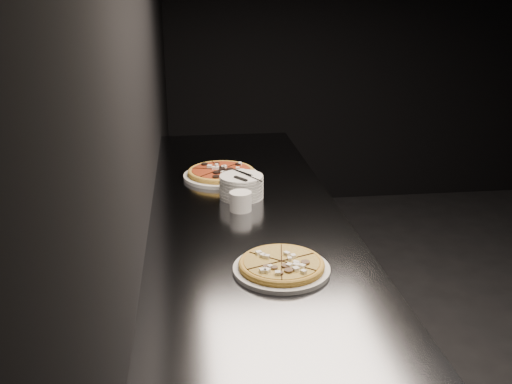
{
  "coord_description": "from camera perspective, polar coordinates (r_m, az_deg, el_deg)",
  "views": [
    {
      "loc": [
        -2.34,
        -2.08,
        1.74
      ],
      "look_at": [
        -2.08,
        0.07,
        0.96
      ],
      "focal_mm": 40.0,
      "sensor_mm": 36.0,
      "label": 1
    }
  ],
  "objects": [
    {
      "name": "ramekin",
      "position": [
        2.22,
        -1.56,
        -0.88
      ],
      "size": [
        0.09,
        0.09,
        0.08
      ],
      "color": "silver",
      "rests_on": "counter"
    },
    {
      "name": "pizza_mushroom",
      "position": [
        1.76,
        2.57,
        -7.38
      ],
      "size": [
        0.34,
        0.34,
        0.03
      ],
      "rotation": [
        0.0,
        0.0,
        0.37
      ],
      "color": "silver",
      "rests_on": "counter"
    },
    {
      "name": "pizza_tomato",
      "position": [
        2.62,
        -3.51,
        1.9
      ],
      "size": [
        0.37,
        0.37,
        0.04
      ],
      "rotation": [
        0.0,
        0.0,
        -0.26
      ],
      "color": "silver",
      "rests_on": "counter"
    },
    {
      "name": "wall_back",
      "position": [
        5.16,
        20.77,
        14.75
      ],
      "size": [
        5.0,
        0.02,
        2.8
      ],
      "primitive_type": "cube",
      "color": "black",
      "rests_on": "floor"
    },
    {
      "name": "plate_stack",
      "position": [
        2.36,
        -1.47,
        0.56
      ],
      "size": [
        0.18,
        0.18,
        0.09
      ],
      "color": "silver",
      "rests_on": "counter"
    },
    {
      "name": "counter",
      "position": [
        2.45,
        -0.98,
        -11.75
      ],
      "size": [
        0.74,
        2.44,
        0.92
      ],
      "color": "slate",
      "rests_on": "floor"
    },
    {
      "name": "wall_left",
      "position": [
        2.11,
        -11.32,
        10.06
      ],
      "size": [
        0.02,
        5.0,
        2.8
      ],
      "primitive_type": "cube",
      "color": "black",
      "rests_on": "floor"
    },
    {
      "name": "cutlery",
      "position": [
        2.33,
        -1.27,
        1.61
      ],
      "size": [
        0.09,
        0.18,
        0.01
      ],
      "rotation": [
        0.0,
        0.0,
        0.62
      ],
      "color": "silver",
      "rests_on": "plate_stack"
    }
  ]
}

